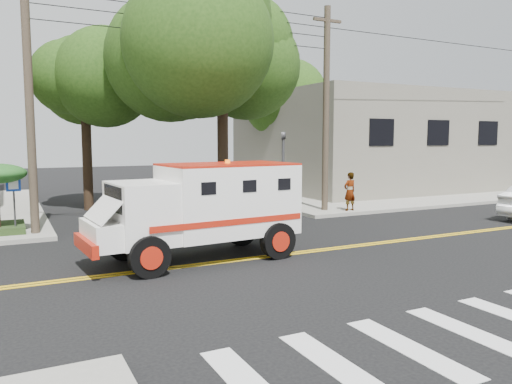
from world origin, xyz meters
TOP-DOWN VIEW (x-y plane):
  - ground at (0.00, 0.00)m, footprint 100.00×100.00m
  - sidewalk_ne at (13.50, 13.50)m, footprint 17.00×17.00m
  - building_right at (15.00, 14.00)m, footprint 14.00×12.00m
  - utility_pole_left at (-5.60, 6.00)m, footprint 0.28×0.28m
  - utility_pole_right at (6.30, 6.20)m, footprint 0.28×0.28m
  - tree_main at (1.94, 6.21)m, footprint 6.08×5.70m
  - tree_left at (-2.68, 11.79)m, footprint 4.48×4.20m
  - tree_right at (8.84, 15.77)m, footprint 4.80×4.50m
  - traffic_signal at (3.80, 5.60)m, footprint 0.15×0.18m
  - accessibility_sign at (-6.20, 6.17)m, footprint 0.45×0.10m
  - armored_truck at (-1.59, 0.55)m, footprint 5.94×2.72m
  - pedestrian_a at (7.14, 5.50)m, footprint 0.66×0.46m
  - pedestrian_b at (10.31, 8.40)m, footprint 0.90×0.75m

SIDE VIEW (x-z plane):
  - ground at x=0.00m, z-range 0.00..0.00m
  - sidewalk_ne at x=13.50m, z-range 0.00..0.15m
  - pedestrian_b at x=10.31m, z-range 0.15..1.82m
  - pedestrian_a at x=7.14m, z-range 0.15..1.85m
  - accessibility_sign at x=-6.20m, z-range 0.35..2.38m
  - armored_truck at x=-1.59m, z-range 0.18..2.82m
  - traffic_signal at x=3.80m, z-range 0.43..4.03m
  - building_right at x=15.00m, z-range 0.15..6.15m
  - utility_pole_left at x=-5.60m, z-range 0.00..9.00m
  - utility_pole_right at x=6.30m, z-range 0.00..9.00m
  - tree_left at x=-2.68m, z-range 1.88..9.58m
  - tree_right at x=8.84m, z-range 1.99..10.19m
  - tree_main at x=1.94m, z-range 2.27..12.12m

